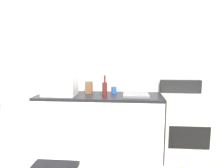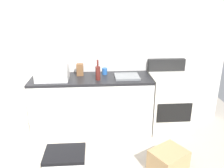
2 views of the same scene
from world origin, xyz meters
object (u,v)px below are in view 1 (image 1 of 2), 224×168
at_px(wine_bottle, 105,89).
at_px(coffee_mug, 114,90).
at_px(stove_oven, 183,126).
at_px(microwave, 60,86).
at_px(knife_block, 89,87).

height_order(wine_bottle, coffee_mug, wine_bottle).
relative_size(stove_oven, coffee_mug, 11.00).
relative_size(stove_oven, wine_bottle, 3.67).
xyz_separation_m(microwave, coffee_mug, (0.76, 0.20, -0.09)).
xyz_separation_m(wine_bottle, knife_block, (-0.27, 0.24, -0.02)).
height_order(stove_oven, knife_block, stove_oven).
relative_size(coffee_mug, knife_block, 0.56).
bearing_deg(wine_bottle, microwave, 174.92).
relative_size(microwave, coffee_mug, 4.60).
bearing_deg(wine_bottle, coffee_mug, 67.50).
bearing_deg(microwave, stove_oven, 1.99).
bearing_deg(knife_block, microwave, -154.88).
xyz_separation_m(wine_bottle, coffee_mug, (0.11, 0.26, -0.06)).
relative_size(wine_bottle, coffee_mug, 3.00).
xyz_separation_m(stove_oven, coffee_mug, (-1.01, 0.14, 0.48)).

